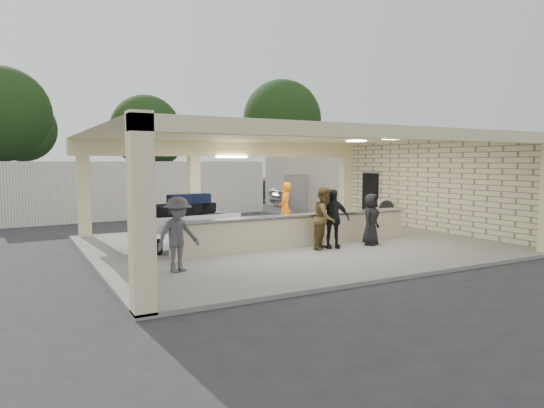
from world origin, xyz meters
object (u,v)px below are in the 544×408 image
container_white (142,189)px  baggage_handler (285,208)px  passenger_b (332,219)px  passenger_d (371,219)px  baggage_counter (298,230)px  car_white_b (370,192)px  luggage_cart (184,219)px  drum_fan (383,211)px  passenger_a (325,218)px  passenger_c (178,234)px  car_white_a (312,193)px  car_dark (271,191)px

container_white → baggage_handler: bearing=-75.7°
baggage_handler → passenger_b: (-0.27, -3.30, -0.04)m
passenger_d → passenger_b: bearing=147.9°
baggage_counter → car_white_b: (13.78, 13.04, 0.08)m
luggage_cart → car_white_b: bearing=31.5°
baggage_counter → baggage_handler: baggage_handler is taller
drum_fan → passenger_a: size_ratio=0.60×
passenger_a → passenger_c: (-4.78, -0.85, -0.04)m
passenger_a → car_white_a: passenger_a is taller
passenger_d → car_white_a: (6.64, 13.48, -0.17)m
luggage_cart → car_white_b: luggage_cart is taller
luggage_cart → passenger_c: passenger_c is taller
baggage_handler → passenger_c: baggage_handler is taller
car_white_b → car_dark: 6.72m
drum_fan → passenger_a: 5.97m
drum_fan → car_dark: bearing=79.4°
passenger_c → baggage_handler: bearing=19.4°
baggage_counter → car_white_b: bearing=43.4°
baggage_counter → car_white_a: size_ratio=1.60×
passenger_b → car_dark: passenger_b is taller
luggage_cart → car_dark: 18.30m
car_dark → luggage_cart: bearing=-174.6°
baggage_counter → passenger_a: size_ratio=4.42×
baggage_counter → container_white: container_white is taller
car_dark → baggage_handler: bearing=-164.5°
car_white_a → passenger_d: bearing=152.6°
passenger_d → car_dark: bearing=43.9°
passenger_b → car_white_b: (13.06, 13.84, -0.32)m
passenger_b → container_white: 12.49m
baggage_counter → passenger_d: 2.32m
passenger_b → car_white_a: bearing=80.0°
luggage_cart → drum_fan: bearing=3.6°
baggage_counter → container_white: size_ratio=0.66×
baggage_counter → luggage_cart: size_ratio=2.86×
passenger_d → container_white: container_white is taller
drum_fan → container_white: (-7.53, 9.03, 0.66)m
passenger_b → container_white: bearing=123.7°
passenger_d → car_white_a: 15.03m
passenger_a → car_dark: (7.30, 16.81, -0.31)m
baggage_counter → passenger_a: (0.45, -0.81, 0.44)m
luggage_cart → passenger_b: passenger_b is taller
passenger_d → car_white_b: passenger_d is taller
passenger_b → passenger_d: size_ratio=1.11×
passenger_d → luggage_cart: bearing=129.5°
drum_fan → passenger_c: bearing=-159.1°
passenger_a → passenger_d: bearing=-39.9°
luggage_cart → drum_fan: luggage_cart is taller
passenger_a → car_white_a: (8.31, 13.38, -0.29)m
baggage_handler → luggage_cart: bearing=-36.1°
car_white_b → container_white: 15.90m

